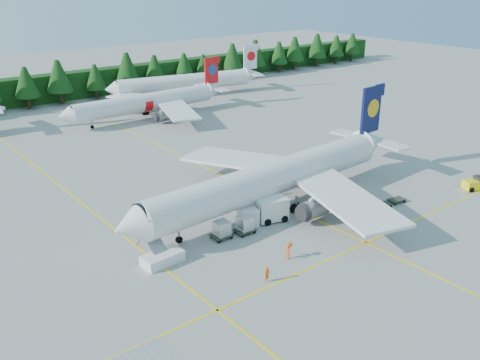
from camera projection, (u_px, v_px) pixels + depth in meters
ground at (288, 239)px, 59.01m from camera, size 320.00×320.00×0.00m
taxi_stripe_a at (93, 212)px, 65.56m from camera, size 0.25×120.00×0.01m
taxi_stripe_b at (224, 176)px, 77.09m from camera, size 0.25×120.00×0.01m
taxi_stripe_cross at (328, 260)px, 54.62m from camera, size 80.00×0.25×0.01m
treeline_hedge at (34, 90)px, 117.85m from camera, size 220.00×4.00×6.00m
airliner_navy at (266, 181)px, 64.87m from camera, size 43.23×35.50×12.56m
airliner_red at (143, 103)px, 105.45m from camera, size 35.99×29.61×10.46m
airliner_far_right at (180, 82)px, 123.73m from camera, size 37.21×10.42×10.93m
airstairs at (161, 255)px, 54.02m from camera, size 4.30×5.84×3.76m
service_truck at (263, 211)px, 62.42m from camera, size 6.18×3.52×2.82m
baggage_tug at (475, 184)px, 72.04m from camera, size 3.49×2.68×1.66m
dolly_train at (383, 204)px, 66.61m from camera, size 7.69×1.82×0.13m
uld_pair at (233, 226)px, 59.22m from camera, size 5.08×2.33×1.72m
crew_a at (267, 274)px, 50.51m from camera, size 0.67×0.50×1.68m
crew_b at (360, 222)px, 60.87m from camera, size 1.07×1.02×1.74m
crew_c at (289, 251)px, 54.53m from camera, size 0.82×0.92×1.85m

